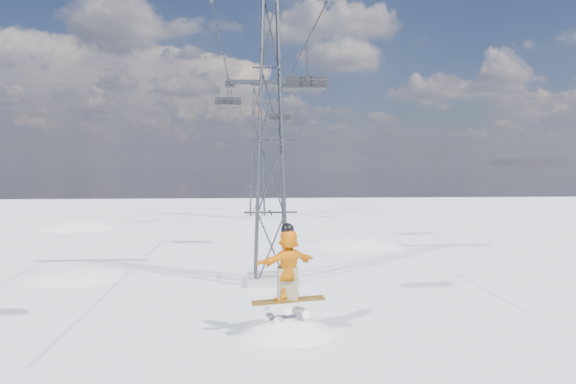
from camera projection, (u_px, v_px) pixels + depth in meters
name	position (u px, v px, depth m)	size (l,w,h in m)	color
ground	(252.00, 354.00, 13.61)	(120.00, 120.00, 0.00)	white
lift_tower_near	(271.00, 141.00, 21.35)	(5.20, 1.80, 11.43)	#999999
lift_tower_far	(257.00, 153.00, 46.25)	(5.20, 1.80, 11.43)	#999999
haul_cables	(262.00, 56.00, 32.52)	(4.46, 51.00, 0.06)	black
lift_chair_mid	(307.00, 84.00, 28.64)	(2.17, 0.62, 2.69)	black
lift_chair_far	(228.00, 102.00, 39.94)	(1.88, 0.54, 2.33)	black
lift_chair_extra	(280.00, 118.00, 51.48)	(2.07, 0.59, 2.56)	black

